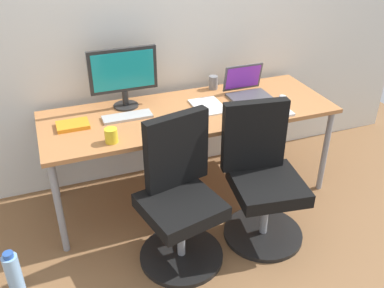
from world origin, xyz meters
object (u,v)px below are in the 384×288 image
Objects in this scene: office_chair_right at (262,180)px; desktop_monitor at (123,74)px; office_chair_left at (179,199)px; coffee_mug at (111,136)px; open_laptop at (247,89)px; water_bottle_on_floor at (14,274)px.

office_chair_right is 1.20m from desktop_monitor.
desktop_monitor reaches higher than office_chair_left.
coffee_mug is (-0.90, 0.33, 0.34)m from office_chair_right.
open_laptop reaches higher than coffee_mug.
office_chair_right is 1.02m from coffee_mug.
office_chair_right and open_laptop have the same top height.
desktop_monitor is at bearing 67.37° from coffee_mug.
open_laptop reaches higher than water_bottle_on_floor.
office_chair_left and office_chair_right have the same top height.
office_chair_right is 1.96× the size of desktop_monitor.
office_chair_right is 1.61m from water_bottle_on_floor.
coffee_mug is at bearing 134.18° from office_chair_left.
office_chair_right reaches higher than water_bottle_on_floor.
office_chair_right is 10.22× the size of coffee_mug.
water_bottle_on_floor is (-1.59, 0.01, -0.28)m from office_chair_right.
office_chair_left is at bearing -0.65° from water_bottle_on_floor.
office_chair_left is 1.10m from open_laptop.
office_chair_right is at bearing -0.38° from water_bottle_on_floor.
coffee_mug is at bearing -162.52° from open_laptop.
desktop_monitor is (-0.12, 0.81, 0.54)m from office_chair_left.
coffee_mug is at bearing 159.66° from office_chair_right.
office_chair_left and open_laptop have the same top height.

